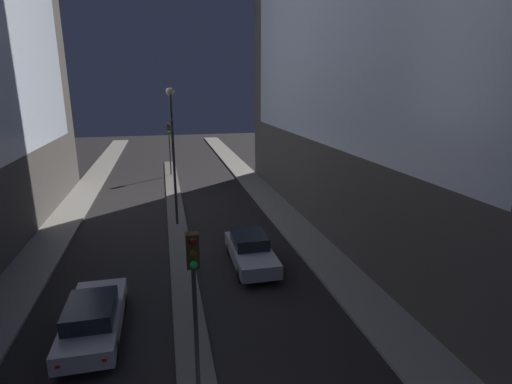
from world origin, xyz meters
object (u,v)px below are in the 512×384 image
traffic_light_near (194,283)px  traffic_light_mid (169,138)px  street_lamp (173,137)px  car_left_lane (93,317)px  car_right_lane (251,250)px

traffic_light_near → traffic_light_mid: size_ratio=1.00×
street_lamp → car_left_lane: street_lamp is taller
car_left_lane → car_right_lane: car_right_lane is taller
traffic_light_near → car_right_lane: bearing=68.5°
traffic_light_mid → car_right_lane: bearing=-81.2°
car_left_lane → car_right_lane: (6.52, 4.37, 0.02)m
traffic_light_near → street_lamp: 15.02m
traffic_light_mid → car_left_lane: bearing=-97.3°
street_lamp → car_right_lane: size_ratio=1.75×
traffic_light_near → traffic_light_mid: bearing=90.0°
traffic_light_mid → car_left_lane: 25.89m
car_left_lane → car_right_lane: 7.85m
street_lamp → car_left_lane: (-3.26, -10.98, -4.80)m
traffic_light_near → street_lamp: bearing=90.0°
car_left_lane → traffic_light_near: bearing=-50.3°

